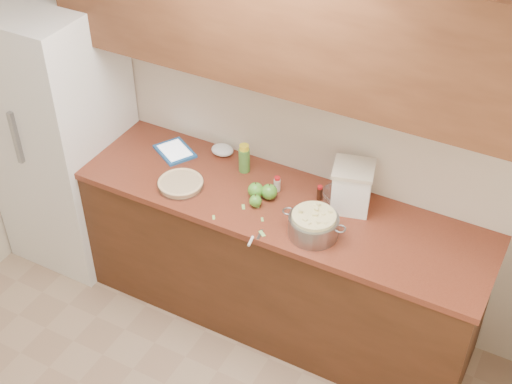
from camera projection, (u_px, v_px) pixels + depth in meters
The scene contains 22 objects.
room_shell at pixel (89, 329), 2.79m from camera, with size 3.60×3.60×3.60m.
counter_run at pixel (263, 255), 4.33m from camera, with size 2.64×0.68×0.92m.
upper_cabinets at pixel (280, 17), 3.51m from camera, with size 2.60×0.34×0.70m, color brown.
fridge at pixel (62, 136), 4.56m from camera, with size 0.70×0.70×1.80m, color white.
pie at pixel (181, 184), 4.10m from camera, with size 0.27×0.27×0.04m.
colander at pixel (313, 225), 3.75m from camera, with size 0.36×0.27×0.13m.
flour_canister at pixel (352, 187), 3.89m from camera, with size 0.27×0.27×0.27m.
tablet at pixel (175, 151), 4.38m from camera, with size 0.30×0.28×0.02m.
paring_knife at pixel (252, 240), 3.75m from camera, with size 0.04×0.16×0.01m.
lemon_bottle at pixel (244, 159), 4.18m from camera, with size 0.07×0.07×0.18m.
cinnamon_shaker at pixel (277, 184), 4.06m from camera, with size 0.04×0.04×0.10m.
vanilla_bottle at pixel (320, 193), 4.00m from camera, with size 0.03×0.03×0.09m.
mixing_bowl at pixel (339, 196), 3.99m from camera, with size 0.19×0.19×0.07m.
paper_towel at pixel (222, 150), 4.35m from camera, with size 0.14×0.12×0.06m, color white.
apple_left at pixel (256, 190), 4.02m from camera, with size 0.09×0.09×0.10m.
apple_center at pixel (269, 192), 4.00m from camera, with size 0.09×0.09×0.10m.
apple_front at pixel (255, 201), 3.96m from camera, with size 0.07×0.07×0.08m.
peel_a at pixel (262, 219), 3.88m from camera, with size 0.03×0.01×0.00m, color #91C962.
peel_b at pixel (243, 207), 3.97m from camera, with size 0.04×0.02×0.00m, color #91C962.
peel_c at pixel (258, 205), 3.98m from camera, with size 0.05×0.02×0.00m, color #91C962.
peel_d at pixel (262, 234), 3.79m from camera, with size 0.05×0.02×0.00m, color #91C962.
peel_e at pixel (214, 217), 3.90m from camera, with size 0.03×0.01×0.00m, color #91C962.
Camera 1 is at (1.45, -1.32, 3.45)m, focal length 50.00 mm.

